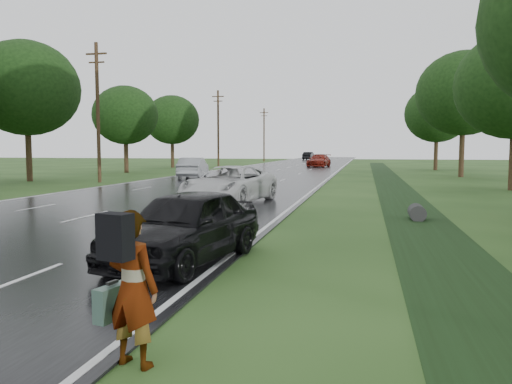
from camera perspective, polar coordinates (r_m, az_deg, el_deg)
The scene contains 19 objects.
road at distance 53.89m, azimuth 2.01°, elevation 2.39°, with size 14.00×180.00×0.04m, color black.
edge_stripe_east at distance 53.09m, azimuth 9.20°, elevation 2.32°, with size 0.12×180.00×0.01m, color silver.
edge_stripe_west at distance 55.51m, azimuth -4.86°, elevation 2.48°, with size 0.12×180.00×0.01m, color silver.
center_line at distance 53.89m, azimuth 2.01°, elevation 2.42°, with size 0.12×180.00×0.01m, color silver.
drainage_ditch at distance 26.82m, azimuth 16.15°, elevation -0.40°, with size 2.20×120.00×0.56m.
utility_pole_mid at distance 38.10m, azimuth -17.63°, elevation 8.88°, with size 1.60×0.26×10.00m.
utility_pole_far at distance 65.79m, azimuth -4.34°, elevation 7.36°, with size 1.60×0.26×10.00m.
utility_pole_distant at distance 94.90m, azimuth 0.92°, elevation 6.65°, with size 1.60×0.26×10.00m.
tree_east_d at distance 46.88m, azimuth 22.65°, elevation 10.35°, with size 8.00×8.00×10.76m.
tree_east_f at distance 60.57m, azimuth 19.99°, elevation 8.40°, with size 7.20×7.20×9.62m.
tree_west_c at distance 41.44m, azimuth -24.78°, elevation 10.71°, with size 7.80×7.80×10.43m.
tree_west_d at distance 52.81m, azimuth -14.72°, elevation 8.48°, with size 6.60×6.60×8.80m.
tree_west_f at distance 65.80m, azimuth -9.58°, elevation 8.13°, with size 7.00×7.00×9.29m.
pedestrian at distance 5.88m, azimuth -14.17°, elevation -10.37°, with size 0.86×0.85×1.79m.
white_pickup at distance 22.24m, azimuth -3.03°, elevation 0.87°, with size 2.75×5.96×1.66m, color silver.
dark_sedan at distance 10.75m, azimuth -8.09°, elevation -3.81°, with size 1.86×4.63×1.58m, color black.
silver_sedan at distance 41.04m, azimuth -7.19°, elevation 2.75°, with size 1.79×5.13×1.69m, color #919599.
far_car_red at distance 66.74m, azimuth 7.21°, elevation 3.60°, with size 2.35×5.79×1.68m, color maroon.
far_car_dark at distance 106.35m, azimuth 6.06°, elevation 4.12°, with size 1.78×5.11×1.68m, color black.
Camera 1 is at (9.74, -7.95, 2.47)m, focal length 35.00 mm.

